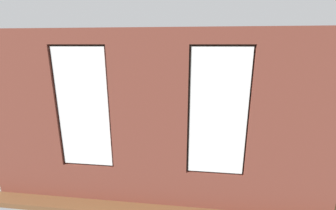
{
  "coord_description": "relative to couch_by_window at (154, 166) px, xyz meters",
  "views": [
    {
      "loc": [
        -0.73,
        6.29,
        2.78
      ],
      "look_at": [
        -0.03,
        0.4,
        1.17
      ],
      "focal_mm": 24.0,
      "sensor_mm": 36.0,
      "label": 1
    }
  ],
  "objects": [
    {
      "name": "ground_plane",
      "position": [
        -0.06,
        -2.18,
        -0.38
      ],
      "size": [
        6.72,
        6.43,
        0.1
      ],
      "primitive_type": "cube",
      "color": "brown"
    },
    {
      "name": "brick_wall_with_windows",
      "position": [
        -0.06,
        0.65,
        1.14
      ],
      "size": [
        6.12,
        0.3,
        3.02
      ],
      "color": "brown",
      "rests_on": "ground_plane"
    },
    {
      "name": "white_wall_right",
      "position": [
        2.95,
        -1.98,
        1.18
      ],
      "size": [
        0.1,
        5.43,
        3.02
      ],
      "primitive_type": "cube",
      "color": "silver",
      "rests_on": "ground_plane"
    },
    {
      "name": "couch_by_window",
      "position": [
        0.0,
        0.0,
        0.0
      ],
      "size": [
        2.1,
        0.87,
        0.8
      ],
      "color": "black",
      "rests_on": "ground_plane"
    },
    {
      "name": "couch_left",
      "position": [
        -2.42,
        -1.54,
        0.0
      ],
      "size": [
        0.98,
        1.92,
        0.8
      ],
      "rotation": [
        0.0,
        0.0,
        1.51
      ],
      "color": "black",
      "rests_on": "ground_plane"
    },
    {
      "name": "coffee_table",
      "position": [
        -0.15,
        -2.16,
        0.07
      ],
      "size": [
        1.29,
        0.82,
        0.46
      ],
      "color": "#A87547",
      "rests_on": "ground_plane"
    },
    {
      "name": "cup_ceramic",
      "position": [
        0.24,
        -2.04,
        0.18
      ],
      "size": [
        0.08,
        0.08,
        0.09
      ],
      "primitive_type": "cylinder",
      "color": "#4C4C51",
      "rests_on": "coffee_table"
    },
    {
      "name": "candle_jar",
      "position": [
        -0.15,
        -2.16,
        0.19
      ],
      "size": [
        0.08,
        0.08,
        0.12
      ],
      "primitive_type": "cylinder",
      "color": "#B7333D",
      "rests_on": "coffee_table"
    },
    {
      "name": "table_plant_small",
      "position": [
        -0.51,
        -2.3,
        0.23
      ],
      "size": [
        0.12,
        0.12,
        0.2
      ],
      "color": "brown",
      "rests_on": "coffee_table"
    },
    {
      "name": "remote_gray",
      "position": [
        0.01,
        -2.26,
        0.14
      ],
      "size": [
        0.17,
        0.05,
        0.02
      ],
      "primitive_type": "cube",
      "rotation": [
        0.0,
        0.0,
        4.74
      ],
      "color": "#59595B",
      "rests_on": "coffee_table"
    },
    {
      "name": "remote_silver",
      "position": [
        -0.25,
        -2.04,
        0.14
      ],
      "size": [
        0.17,
        0.13,
        0.02
      ],
      "primitive_type": "cube",
      "rotation": [
        0.0,
        0.0,
        2.14
      ],
      "color": "#B2B2B7",
      "rests_on": "coffee_table"
    },
    {
      "name": "media_console",
      "position": [
        2.65,
        -1.92,
        -0.05
      ],
      "size": [
        1.21,
        0.42,
        0.56
      ],
      "primitive_type": "cube",
      "color": "black",
      "rests_on": "ground_plane"
    },
    {
      "name": "tv_flatscreen",
      "position": [
        2.65,
        -1.93,
        0.58
      ],
      "size": [
        0.97,
        0.2,
        0.69
      ],
      "color": "black",
      "rests_on": "media_console"
    },
    {
      "name": "potted_plant_mid_room_small",
      "position": [
        -0.98,
        -2.91,
        0.03
      ],
      "size": [
        0.27,
        0.27,
        0.52
      ],
      "color": "beige",
      "rests_on": "ground_plane"
    },
    {
      "name": "potted_plant_by_left_couch",
      "position": [
        -2.02,
        -2.93,
        0.08
      ],
      "size": [
        0.32,
        0.32,
        0.61
      ],
      "color": "gray",
      "rests_on": "ground_plane"
    },
    {
      "name": "potted_plant_near_tv",
      "position": [
        2.1,
        -0.87,
        0.31
      ],
      "size": [
        0.73,
        0.73,
        1.02
      ],
      "color": "beige",
      "rests_on": "ground_plane"
    },
    {
      "name": "potted_plant_between_couches",
      "position": [
        -1.5,
        -0.05,
        0.49
      ],
      "size": [
        0.98,
        1.02,
        1.49
      ],
      "color": "gray",
      "rests_on": "ground_plane"
    },
    {
      "name": "potted_plant_beside_window_right",
      "position": [
        1.99,
        0.1,
        0.18
      ],
      "size": [
        0.89,
        0.72,
        1.31
      ],
      "color": "beige",
      "rests_on": "ground_plane"
    },
    {
      "name": "potted_plant_corner_near_left",
      "position": [
        -2.58,
        -4.38,
        0.25
      ],
      "size": [
        0.85,
        0.82,
        1.12
      ],
      "color": "#9E5638",
      "rests_on": "ground_plane"
    },
    {
      "name": "potted_plant_corner_far_left",
      "position": [
        -2.57,
        0.1,
        0.42
      ],
      "size": [
        1.17,
        0.94,
        1.4
      ],
      "color": "gray",
      "rests_on": "ground_plane"
    },
    {
      "name": "potted_plant_foreground_right",
      "position": [
        2.35,
        -4.35,
        0.29
      ],
      "size": [
        0.53,
        0.53,
        0.95
      ],
      "color": "gray",
      "rests_on": "ground_plane"
    }
  ]
}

